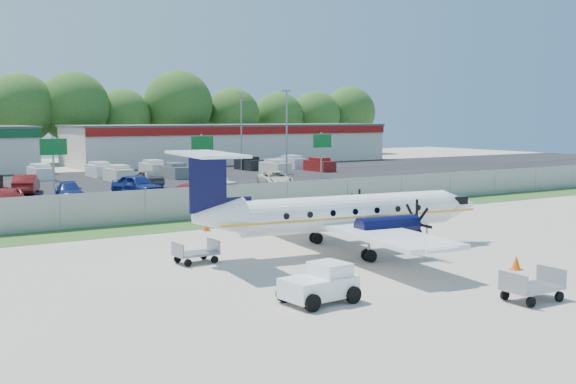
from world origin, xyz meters
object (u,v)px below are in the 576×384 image
aircraft (343,213)px  baggage_cart_near (196,253)px  pushback_tug (321,284)px  baggage_cart_far (532,287)px

aircraft → baggage_cart_near: bearing=169.3°
pushback_tug → aircraft: bearing=49.1°
pushback_tug → baggage_cart_far: bearing=-30.9°
pushback_tug → baggage_cart_near: size_ratio=1.38×
aircraft → baggage_cart_far: bearing=-89.3°
aircraft → baggage_cart_near: (-6.92, 1.30, -1.41)m
baggage_cart_near → pushback_tug: bearing=-84.5°
baggage_cart_near → baggage_cart_far: size_ratio=0.91×
aircraft → pushback_tug: (-6.11, -7.04, -1.22)m
aircraft → pushback_tug: 9.40m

